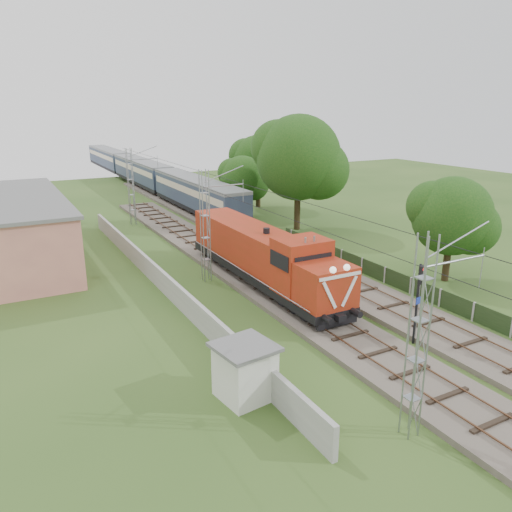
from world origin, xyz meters
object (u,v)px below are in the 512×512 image
locomotive (263,255)px  signal_post (419,290)px  coach_rake (142,171)px  relay_hut (245,371)px

locomotive → signal_post: bearing=-76.3°
locomotive → coach_rake: bearing=84.0°
coach_rake → relay_hut: size_ratio=24.90×
relay_hut → coach_rake: bearing=78.2°
locomotive → coach_rake: locomotive is taller
locomotive → relay_hut: 13.94m
signal_post → relay_hut: 10.38m
signal_post → locomotive: bearing=103.7°
locomotive → coach_rake: (5.00, 47.50, 0.23)m
relay_hut → signal_post: bearing=1.2°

